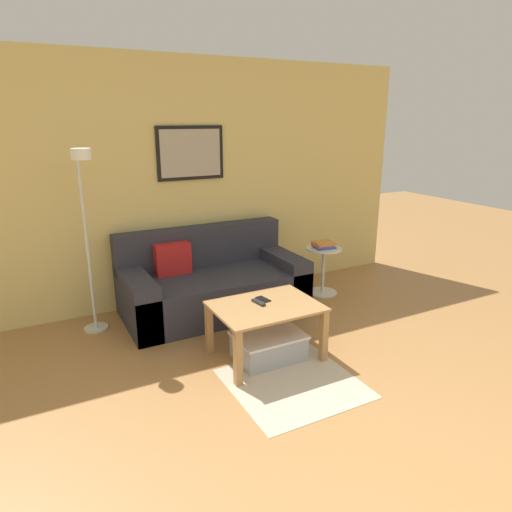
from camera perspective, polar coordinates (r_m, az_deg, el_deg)
wall_back at (r=4.91m, az=-9.80°, el=8.89°), size 5.60×0.09×2.55m
area_rug at (r=3.62m, az=4.69°, el=-15.55°), size 0.95×0.92×0.01m
couch at (r=4.77m, az=-5.57°, el=-3.54°), size 1.83×0.92×0.84m
coffee_table at (r=3.80m, az=1.20°, el=-7.38°), size 0.86×0.65×0.47m
storage_bin at (r=3.89m, az=1.60°, el=-11.17°), size 0.57×0.41×0.22m
floor_lamp at (r=4.23m, az=-20.46°, el=4.22°), size 0.22×0.46×1.71m
side_table at (r=5.24m, az=8.41°, el=-1.25°), size 0.40×0.40×0.54m
book_stack at (r=5.16m, az=8.44°, el=1.41°), size 0.24×0.20×0.08m
remote_control at (r=3.79m, az=0.31°, el=-5.82°), size 0.06×0.15×0.02m
cell_phone at (r=3.87m, az=0.90°, el=-5.42°), size 0.09×0.15×0.01m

